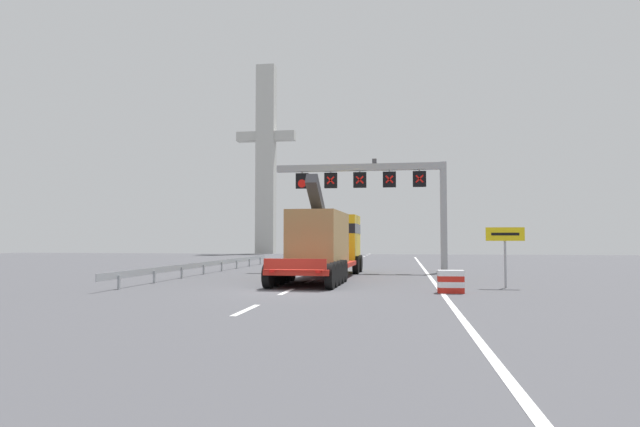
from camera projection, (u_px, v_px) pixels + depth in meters
ground at (288, 291)px, 21.89m from camera, size 112.00×112.00×0.00m
lane_markings at (349, 264)px, 47.02m from camera, size 0.20×65.50×0.01m
edge_line_right at (428, 274)px, 32.81m from camera, size 0.20×63.00×0.01m
overhead_lane_gantry at (382, 184)px, 35.02m from camera, size 11.39×0.90×7.40m
heavy_haul_truck_red at (327, 242)px, 30.19m from camera, size 3.32×14.12×5.30m
exit_sign_yellow at (505, 241)px, 23.44m from camera, size 1.64×0.15×2.65m
crash_barrier_striped at (451, 282)px, 21.11m from camera, size 1.02×0.54×0.90m
guardrail_left at (212, 264)px, 33.99m from camera, size 0.13×26.24×0.76m
bridge_pylon_distant at (266, 156)px, 81.29m from camera, size 9.00×2.00×28.69m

